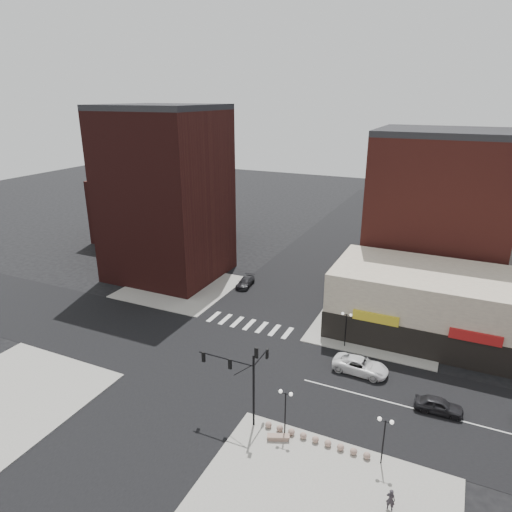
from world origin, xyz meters
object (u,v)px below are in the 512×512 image
at_px(dark_sedan_east, 439,405).
at_px(pedestrian, 391,500).
at_px(traffic_signal, 245,372).
at_px(street_lamp_se_b, 385,430).
at_px(white_suv, 360,366).
at_px(dark_sedan_north, 245,282).
at_px(street_lamp_se_a, 285,401).
at_px(street_lamp_ne, 346,321).
at_px(stone_bench, 278,437).

bearing_deg(dark_sedan_east, pedestrian, 167.43).
height_order(traffic_signal, dark_sedan_east, traffic_signal).
distance_m(street_lamp_se_b, white_suv, 12.73).
xyz_separation_m(traffic_signal, dark_sedan_east, (15.29, 8.27, -4.25)).
bearing_deg(pedestrian, dark_sedan_north, -45.01).
bearing_deg(street_lamp_se_b, street_lamp_se_a, 180.00).
bearing_deg(street_lamp_ne, street_lamp_se_b, -66.37).
distance_m(street_lamp_se_b, street_lamp_ne, 17.46).
xyz_separation_m(street_lamp_ne, pedestrian, (8.31, -19.99, -2.32)).
relative_size(dark_sedan_east, stone_bench, 2.19).
relative_size(street_lamp_se_a, dark_sedan_east, 0.99).
xyz_separation_m(street_lamp_se_b, stone_bench, (-8.17, -1.00, -2.94)).
distance_m(street_lamp_se_a, dark_sedan_east, 14.51).
bearing_deg(pedestrian, street_lamp_se_a, -18.52).
bearing_deg(dark_sedan_north, street_lamp_ne, -37.25).
distance_m(street_lamp_ne, pedestrian, 21.77).
relative_size(white_suv, pedestrian, 3.32).
height_order(street_lamp_se_a, street_lamp_ne, same).
bearing_deg(traffic_signal, pedestrian, -17.65).
distance_m(street_lamp_ne, dark_sedan_east, 13.21).
xyz_separation_m(street_lamp_se_a, stone_bench, (-0.17, -1.00, -2.94)).
relative_size(street_lamp_se_b, pedestrian, 2.45).
height_order(dark_sedan_east, pedestrian, pedestrian).
relative_size(street_lamp_se_a, street_lamp_ne, 1.00).
height_order(street_lamp_se_a, white_suv, street_lamp_se_a).
relative_size(traffic_signal, white_suv, 1.38).
bearing_deg(street_lamp_se_b, traffic_signal, 179.18).
bearing_deg(dark_sedan_north, street_lamp_se_b, -53.12).
distance_m(street_lamp_se_a, pedestrian, 10.39).
bearing_deg(stone_bench, street_lamp_se_a, 57.50).
distance_m(street_lamp_se_a, white_suv, 12.56).
relative_size(street_lamp_ne, white_suv, 0.74).
height_order(traffic_signal, pedestrian, traffic_signal).
bearing_deg(street_lamp_se_a, dark_sedan_north, 122.13).
bearing_deg(traffic_signal, dark_sedan_north, 116.16).
bearing_deg(street_lamp_se_b, dark_sedan_north, 132.79).
relative_size(dark_sedan_east, dark_sedan_north, 0.93).
xyz_separation_m(traffic_signal, street_lamp_ne, (4.76, 15.83, -1.67)).
relative_size(traffic_signal, street_lamp_se_b, 1.87).
bearing_deg(white_suv, dark_sedan_north, 56.37).
distance_m(street_lamp_se_a, street_lamp_ne, 16.03).
xyz_separation_m(white_suv, stone_bench, (-3.91, -12.73, -0.43)).
relative_size(street_lamp_se_b, stone_bench, 2.17).
bearing_deg(dark_sedan_east, traffic_signal, 115.94).
xyz_separation_m(dark_sedan_east, pedestrian, (-2.22, -12.42, 0.25)).
bearing_deg(traffic_signal, stone_bench, -18.03).
bearing_deg(stone_bench, white_suv, 50.23).
relative_size(traffic_signal, dark_sedan_east, 1.85).
relative_size(street_lamp_se_a, pedestrian, 2.45).
distance_m(dark_sedan_east, dark_sedan_north, 33.89).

